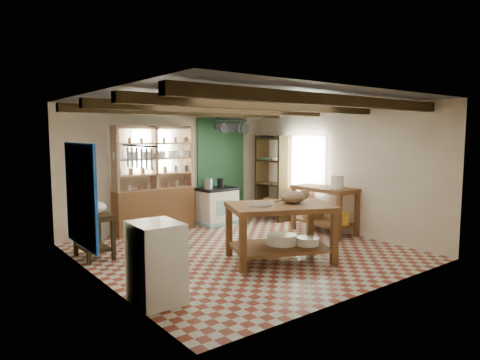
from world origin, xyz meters
TOP-DOWN VIEW (x-y plane):
  - floor at (0.00, 0.00)m, footprint 5.00×5.00m
  - ceiling at (0.00, 0.00)m, footprint 5.00×5.00m
  - wall_back at (0.00, 2.50)m, footprint 5.00×0.04m
  - wall_front at (0.00, -2.50)m, footprint 5.00×0.04m
  - wall_left at (-2.50, 0.00)m, footprint 0.04×5.00m
  - wall_right at (2.50, 0.00)m, footprint 0.04×5.00m
  - ceiling_beams at (0.00, 0.00)m, footprint 5.00×3.80m
  - blue_wall_patch at (-2.47, 0.90)m, footprint 0.04×1.40m
  - green_wall_patch at (1.25, 2.47)m, footprint 1.30×0.04m
  - window_back at (-0.50, 2.48)m, footprint 0.90×0.02m
  - window_right at (2.48, 1.00)m, footprint 0.02×1.30m
  - utensil_rail at (-2.44, -1.20)m, footprint 0.06×0.90m
  - pot_rack at (1.25, 2.05)m, footprint 0.86×0.12m
  - shelving_unit at (-0.55, 2.31)m, footprint 1.70×0.34m
  - tall_rack at (2.28, 1.80)m, footprint 0.40×0.86m
  - work_table at (0.15, -0.75)m, footprint 1.90×1.62m
  - stove at (0.92, 2.15)m, footprint 0.88×0.63m
  - prep_table at (-2.20, 1.18)m, footprint 0.52×0.74m
  - white_cabinet at (-2.22, -1.12)m, footprint 0.58×0.68m
  - right_counter at (2.18, 0.10)m, footprint 0.68×1.34m
  - cat at (0.40, -0.81)m, footprint 0.52×0.44m
  - steel_tray at (-0.20, -0.66)m, footprint 0.47×0.47m
  - basin_large at (0.21, -0.73)m, footprint 0.62×0.62m
  - basin_small at (0.52, -1.02)m, footprint 0.47×0.47m
  - kettle_left at (0.67, 2.13)m, footprint 0.21×0.21m
  - kettle_right at (1.02, 2.16)m, footprint 0.17×0.17m
  - enamel_bowl at (-2.20, 1.18)m, footprint 0.44×0.44m
  - white_bucket at (2.13, -0.25)m, footprint 0.27×0.27m
  - wicker_basket at (2.18, 0.40)m, footprint 0.36×0.29m
  - yellow_tub at (2.18, -0.35)m, footprint 0.30×0.30m

SIDE VIEW (x-z plane):
  - floor at x=0.00m, z-range -0.02..0.00m
  - basin_small at x=0.52m, z-range 0.24..0.37m
  - basin_large at x=0.21m, z-range 0.24..0.41m
  - yellow_tub at x=2.18m, z-range 0.25..0.48m
  - prep_table at x=-2.20m, z-range 0.00..0.73m
  - wicker_basket at x=2.18m, z-range 0.25..0.50m
  - stove at x=0.92m, z-range 0.00..0.83m
  - work_table at x=0.15m, z-range 0.00..0.91m
  - right_counter at x=2.18m, z-range 0.00..0.96m
  - white_cabinet at x=-2.22m, z-range 0.00..0.98m
  - enamel_bowl at x=-2.20m, z-range 0.73..0.95m
  - steel_tray at x=-0.20m, z-range 0.91..0.93m
  - kettle_right at x=1.02m, z-range 0.83..1.03m
  - kettle_left at x=0.67m, z-range 0.83..1.06m
  - tall_rack at x=2.28m, z-range 0.00..2.00m
  - cat at x=0.40m, z-range 0.91..1.11m
  - white_bucket at x=2.13m, z-range 0.96..1.22m
  - blue_wall_patch at x=-2.47m, z-range 0.30..1.90m
  - shelving_unit at x=-0.55m, z-range 0.00..2.20m
  - green_wall_patch at x=1.25m, z-range 0.10..2.40m
  - wall_back at x=0.00m, z-range 0.00..2.60m
  - wall_front at x=0.00m, z-range 0.00..2.60m
  - wall_left at x=-2.50m, z-range 0.00..2.60m
  - wall_right at x=2.50m, z-range 0.00..2.60m
  - window_right at x=2.48m, z-range 0.80..2.00m
  - window_back at x=-0.50m, z-range 1.30..2.10m
  - utensil_rail at x=-2.44m, z-range 1.64..1.92m
  - pot_rack at x=1.25m, z-range 2.00..2.36m
  - ceiling_beams at x=0.00m, z-range 2.40..2.56m
  - ceiling at x=0.00m, z-range 2.59..2.61m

